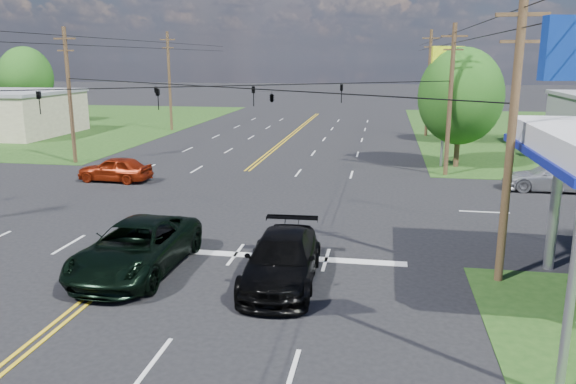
% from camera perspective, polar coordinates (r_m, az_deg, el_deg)
% --- Properties ---
extents(ground, '(280.00, 280.00, 0.00)m').
position_cam_1_polar(ground, '(30.19, -7.84, -0.86)').
color(ground, black).
rests_on(ground, ground).
extents(grass_nw, '(46.00, 48.00, 0.03)m').
position_cam_1_polar(grass_nw, '(74.64, -26.61, 6.37)').
color(grass_nw, '#1D4114').
rests_on(grass_nw, ground).
extents(stop_bar, '(10.00, 0.50, 0.02)m').
position_cam_1_polar(stop_bar, '(21.57, -1.45, -6.62)').
color(stop_bar, silver).
rests_on(stop_bar, ground).
extents(pole_se, '(1.60, 0.28, 9.50)m').
position_cam_1_polar(pole_se, '(19.46, 21.73, 5.16)').
color(pole_se, '#40291B').
rests_on(pole_se, ground).
extents(pole_nw, '(1.60, 0.28, 9.50)m').
position_cam_1_polar(pole_nw, '(42.98, -21.31, 9.25)').
color(pole_nw, '#40291B').
rests_on(pole_nw, ground).
extents(pole_ne, '(1.60, 0.28, 9.50)m').
position_cam_1_polar(pole_ne, '(37.18, 16.15, 9.11)').
color(pole_ne, '#40291B').
rests_on(pole_ne, ground).
extents(pole_left_far, '(1.60, 0.28, 10.00)m').
position_cam_1_polar(pole_left_far, '(60.07, -11.96, 11.06)').
color(pole_left_far, '#40291B').
rests_on(pole_left_far, ground).
extents(pole_right_far, '(1.60, 0.28, 10.00)m').
position_cam_1_polar(pole_right_far, '(56.06, 14.10, 10.79)').
color(pole_right_far, '#40291B').
rests_on(pole_right_far, ground).
extents(span_wire_signals, '(26.00, 18.00, 1.13)m').
position_cam_1_polar(span_wire_signals, '(29.31, -8.22, 10.58)').
color(span_wire_signals, black).
rests_on(span_wire_signals, ground).
extents(power_lines, '(26.04, 100.00, 0.64)m').
position_cam_1_polar(power_lines, '(27.40, -9.73, 15.78)').
color(power_lines, black).
rests_on(power_lines, ground).
extents(tree_right_a, '(5.70, 5.70, 8.18)m').
position_cam_1_polar(tree_right_a, '(40.27, 17.12, 9.28)').
color(tree_right_a, '#40291B').
rests_on(tree_right_a, ground).
extents(tree_right_b, '(4.94, 4.94, 7.09)m').
position_cam_1_polar(tree_right_b, '(52.51, 18.21, 9.33)').
color(tree_right_b, '#40291B').
rests_on(tree_right_b, ground).
extents(tree_far_l, '(6.08, 6.08, 8.72)m').
position_cam_1_polar(tree_far_l, '(72.57, -25.10, 10.49)').
color(tree_far_l, '#40291B').
rests_on(tree_far_l, ground).
extents(pickup_dkgreen, '(3.06, 6.46, 1.78)m').
position_cam_1_polar(pickup_dkgreen, '(20.59, -15.16, -5.47)').
color(pickup_dkgreen, black).
rests_on(pickup_dkgreen, ground).
extents(suv_black, '(2.52, 5.79, 1.66)m').
position_cam_1_polar(suv_black, '(18.90, -0.61, -6.90)').
color(suv_black, black).
rests_on(suv_black, ground).
extents(sedan_red, '(4.59, 2.06, 1.53)m').
position_cam_1_polar(sedan_red, '(36.03, -17.17, 2.25)').
color(sedan_red, maroon).
rests_on(sedan_red, ground).
extents(sedan_far, '(5.42, 2.30, 1.56)m').
position_cam_1_polar(sedan_far, '(35.34, 25.23, 1.37)').
color(sedan_far, '#B6B6BB').
rests_on(sedan_far, ground).
extents(polesign_ne, '(2.21, 0.97, 8.20)m').
position_cam_1_polar(polesign_ne, '(40.06, 15.84, 11.56)').
color(polesign_ne, '#A5A5AA').
rests_on(polesign_ne, ground).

